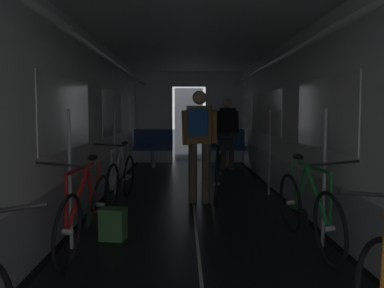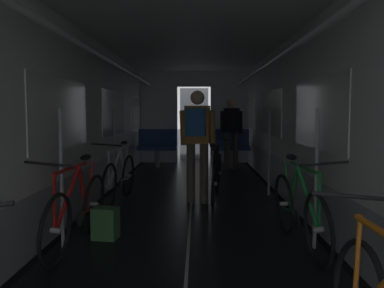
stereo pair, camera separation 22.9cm
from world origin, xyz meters
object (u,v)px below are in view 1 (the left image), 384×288
Objects in this scene: bicycle_green at (308,209)px; bicycle_black_in_aisle at (218,175)px; bicycle_white at (121,178)px; bench_seat_far_left at (153,144)px; backpack_on_floor at (113,224)px; bench_seat_far_right at (226,144)px; bicycle_red at (86,212)px; person_standing_near_bench at (227,129)px; person_cyclist_aisle at (199,136)px.

bicycle_green reaches higher than bicycle_black_in_aisle.
bicycle_green is 1.00× the size of bicycle_black_in_aisle.
bicycle_white is (-2.20, 1.99, 0.00)m from bicycle_green.
bicycle_green is at bearing -42.23° from bicycle_white.
bench_seat_far_left is at bearing 108.72° from bicycle_green.
bicycle_green is 2.04m from backpack_on_floor.
bicycle_red is at bearing -108.48° from bench_seat_far_right.
bicycle_green is at bearing -71.28° from bench_seat_far_left.
backpack_on_floor is (-2.01, 0.26, -0.21)m from bicycle_green.
bicycle_red is (-0.03, -2.05, -0.00)m from bicycle_white.
bicycle_black_in_aisle is (-0.73, 2.25, 0.00)m from bicycle_green.
person_standing_near_bench reaches higher than bicycle_green.
bench_seat_far_left reaches higher than backpack_on_floor.
person_standing_near_bench is (1.98, 3.58, 0.59)m from bicycle_white.
bicycle_red is (-2.23, -0.05, -0.00)m from bicycle_green.
bicycle_red is at bearing -90.77° from bicycle_white.
bicycle_white is 1.00× the size of bicycle_black_in_aisle.
bench_seat_far_left is 1.00× the size of bench_seat_far_right.
bicycle_white is 2.05m from bicycle_red.
bicycle_white is 1.76m from backpack_on_floor.
bench_seat_far_left is 0.58× the size of person_cyclist_aisle.
backpack_on_floor is at bearing -108.69° from person_standing_near_bench.
bench_seat_far_right is at bearing 71.52° from bicycle_red.
bench_seat_far_left is 0.58× the size of bicycle_white.
bench_seat_far_left is 6.29m from bicycle_green.
bench_seat_far_left is 0.58× the size of bicycle_green.
bicycle_green reaches higher than backpack_on_floor.
person_cyclist_aisle is (0.99, -3.97, 0.45)m from bench_seat_far_left.
backpack_on_floor is (-1.29, -2.00, -0.21)m from bicycle_black_in_aisle.
person_cyclist_aisle is 0.75m from bicycle_black_in_aisle.
person_cyclist_aisle reaches higher than bicycle_white.
backpack_on_floor is at bearing -107.51° from bench_seat_far_right.
person_standing_near_bench is at bearing 71.31° from backpack_on_floor.
bicycle_green is 4.97× the size of backpack_on_floor.
bicycle_white reaches higher than backpack_on_floor.
bicycle_black_in_aisle is at bearing -97.83° from bench_seat_far_right.
person_cyclist_aisle is at bearing -102.71° from person_standing_near_bench.
bench_seat_far_right reaches higher than bicycle_white.
bench_seat_far_left is 3.92m from bicycle_black_in_aisle.
bicycle_black_in_aisle reaches higher than bicycle_white.
bicycle_white is at bearing -92.61° from bench_seat_far_left.
bicycle_green is 2.23m from bicycle_red.
bench_seat_far_right is at bearing 72.49° from backpack_on_floor.
bicycle_black_in_aisle is at bearing -70.76° from bench_seat_far_left.
bicycle_black_in_aisle is 1.00× the size of person_standing_near_bench.
bench_seat_far_right is 0.58× the size of bicycle_green.
bicycle_green is 5.61m from person_standing_near_bench.
person_standing_near_bench is at bearing -89.59° from bench_seat_far_right.
bench_seat_far_left is at bearing 168.21° from person_standing_near_bench.
person_cyclist_aisle is 1.00× the size of bicycle_black_in_aisle.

